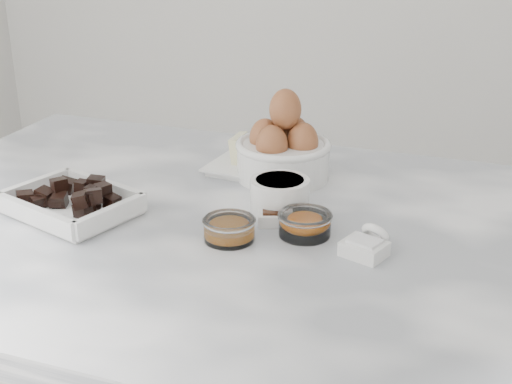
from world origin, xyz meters
TOP-DOWN VIEW (x-y plane):
  - marble_slab at (0.00, 0.00)m, footprint 1.20×0.80m
  - chocolate_dish at (-0.25, -0.06)m, footprint 0.23×0.20m
  - butter_plate at (-0.05, 0.22)m, footprint 0.16×0.16m
  - sugar_ramekin at (0.05, 0.06)m, footprint 0.09×0.09m
  - egg_bowl at (0.01, 0.20)m, footprint 0.17×0.17m
  - honey_bowl at (0.01, -0.06)m, footprint 0.08×0.08m
  - zest_bowl at (0.11, -0.01)m, footprint 0.08×0.08m
  - vanilla_spoon at (0.05, 0.02)m, footprint 0.06×0.07m
  - salt_spoon at (0.21, -0.04)m, footprint 0.07×0.08m

SIDE VIEW (x-z plane):
  - marble_slab at x=0.00m, z-range 0.90..0.94m
  - vanilla_spoon at x=0.05m, z-range 0.93..0.97m
  - salt_spoon at x=0.21m, z-range 0.93..0.98m
  - honey_bowl at x=0.01m, z-range 0.94..0.97m
  - zest_bowl at x=0.11m, z-range 0.94..0.98m
  - butter_plate at x=-0.05m, z-range 0.93..0.99m
  - chocolate_dish at x=-0.25m, z-range 0.94..0.99m
  - sugar_ramekin at x=0.05m, z-range 0.94..1.00m
  - egg_bowl at x=0.01m, z-range 0.91..1.07m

